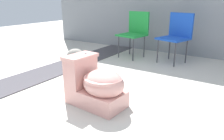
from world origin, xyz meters
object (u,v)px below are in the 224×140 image
object	(u,v)px
toilet	(96,85)
folding_chair_middle	(177,33)
folding_chair_left	(135,30)
boulder_near	(75,55)

from	to	relation	value
toilet	folding_chair_middle	distance (m)	2.09
folding_chair_left	boulder_near	xyz separation A→B (m)	(-0.70, -0.90, -0.40)
toilet	boulder_near	world-z (taller)	toilet
folding_chair_middle	boulder_near	distance (m)	1.79
toilet	boulder_near	bearing A→B (deg)	143.30
toilet	folding_chair_middle	bearing A→B (deg)	89.32
toilet	folding_chair_middle	xyz separation A→B (m)	(0.17, 2.06, 0.29)
toilet	folding_chair_middle	size ratio (longest dim) A/B	0.79
folding_chair_left	folding_chair_middle	world-z (taller)	same
folding_chair_left	toilet	bearing A→B (deg)	26.33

